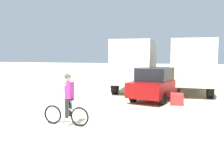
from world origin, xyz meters
TOP-DOWN VIEW (x-y plane):
  - ground_plane at (0.00, 0.00)m, footprint 120.00×120.00m
  - box_truck_white_box at (-0.45, 9.45)m, footprint 2.75×6.87m
  - box_truck_cream_rv at (3.12, 9.55)m, footprint 2.66×6.84m
  - sedan_parked at (1.37, 5.93)m, footprint 2.63×4.48m
  - cyclist_orange_shirt at (-0.93, 0.01)m, footprint 1.73×0.52m
  - supply_crate at (2.53, 4.87)m, footprint 0.68×0.73m

SIDE VIEW (x-z plane):
  - ground_plane at x=0.00m, z-range 0.00..0.00m
  - supply_crate at x=2.53m, z-range 0.00..0.55m
  - cyclist_orange_shirt at x=-0.93m, z-range -0.06..1.76m
  - sedan_parked at x=1.37m, z-range 0.00..1.76m
  - box_truck_white_box at x=-0.45m, z-range 0.20..3.55m
  - box_truck_cream_rv at x=3.12m, z-range 0.20..3.55m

